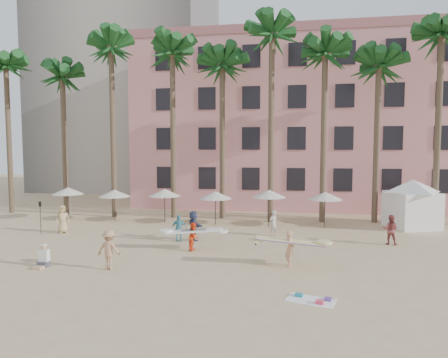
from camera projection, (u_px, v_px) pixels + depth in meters
ground at (185, 280)px, 17.59m from camera, size 120.00×120.00×0.00m
pink_hotel at (315, 126)px, 41.35m from camera, size 35.00×14.00×16.00m
grey_tower at (130, 10)px, 55.91m from camera, size 22.00×18.00×50.00m
palm_row at (240, 56)px, 31.21m from camera, size 44.40×5.40×16.30m
umbrella_row at (190, 194)px, 30.19m from camera, size 22.50×2.70×2.73m
cabana at (412, 199)px, 28.85m from camera, size 5.69×5.69×3.50m
beach_towel at (312, 300)px, 15.22m from camera, size 2.01×1.47×0.14m
carrier_yellow at (290, 246)px, 19.53m from camera, size 3.37×0.99×1.77m
carrier_white at (194, 235)px, 22.56m from camera, size 3.20×1.08×1.59m
beachgoers at (188, 230)px, 23.72m from camera, size 22.30×9.27×1.91m
paddle at (40, 214)px, 26.63m from camera, size 0.18×0.04×2.23m
seated_man at (43, 259)px, 19.48m from camera, size 0.48×0.84×1.09m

